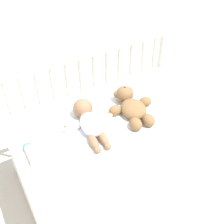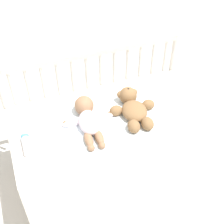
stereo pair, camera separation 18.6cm
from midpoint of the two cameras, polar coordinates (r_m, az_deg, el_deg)
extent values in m
plane|color=silver|center=(2.33, -2.44, -11.08)|extent=(12.00, 12.00, 0.00)
cube|color=white|center=(2.11, -2.66, -6.66)|extent=(1.23, 0.63, 0.55)
cylinder|color=beige|center=(2.16, -21.28, -3.54)|extent=(0.04, 0.04, 0.84)
cylinder|color=beige|center=(2.45, 6.27, 5.94)|extent=(0.04, 0.04, 0.84)
cube|color=beige|center=(1.99, -7.56, 10.20)|extent=(1.19, 0.03, 0.04)
cylinder|color=beige|center=(1.99, -21.32, 2.23)|extent=(0.02, 0.02, 0.25)
cylinder|color=beige|center=(2.00, -18.70, 3.12)|extent=(0.02, 0.02, 0.25)
cylinder|color=beige|center=(2.01, -16.09, 4.00)|extent=(0.02, 0.02, 0.25)
cylinder|color=beige|center=(2.02, -13.50, 4.87)|extent=(0.02, 0.02, 0.25)
cylinder|color=beige|center=(2.04, -10.95, 5.71)|extent=(0.02, 0.02, 0.25)
cylinder|color=beige|center=(2.06, -8.44, 6.52)|extent=(0.02, 0.02, 0.25)
cylinder|color=beige|center=(2.09, -5.98, 7.31)|extent=(0.02, 0.02, 0.25)
cylinder|color=beige|center=(2.12, -3.58, 8.06)|extent=(0.02, 0.02, 0.25)
cylinder|color=beige|center=(2.15, -1.24, 8.77)|extent=(0.02, 0.02, 0.25)
cylinder|color=beige|center=(2.19, 1.03, 9.45)|extent=(0.02, 0.02, 0.25)
cylinder|color=beige|center=(2.23, 3.22, 10.09)|extent=(0.02, 0.02, 0.25)
cylinder|color=beige|center=(2.27, 5.34, 10.69)|extent=(0.02, 0.02, 0.25)
cube|color=white|center=(1.88, -2.96, -1.97)|extent=(0.76, 0.49, 0.01)
ellipsoid|color=olive|center=(1.91, 1.17, 0.43)|extent=(0.17, 0.20, 0.08)
sphere|color=olive|center=(1.99, -0.38, 3.13)|extent=(0.11, 0.11, 0.11)
sphere|color=beige|center=(1.97, -0.38, 3.83)|extent=(0.05, 0.05, 0.05)
sphere|color=black|center=(1.96, -0.38, 4.28)|extent=(0.02, 0.02, 0.02)
sphere|color=olive|center=(1.99, -1.81, 3.20)|extent=(0.05, 0.05, 0.05)
sphere|color=olive|center=(2.02, 0.60, 3.85)|extent=(0.05, 0.05, 0.05)
ellipsoid|color=olive|center=(1.91, -2.21, 0.17)|extent=(0.09, 0.07, 0.07)
ellipsoid|color=olive|center=(1.97, 3.48, 1.78)|extent=(0.09, 0.07, 0.07)
ellipsoid|color=olive|center=(1.82, 1.45, -2.36)|extent=(0.08, 0.10, 0.07)
ellipsoid|color=olive|center=(1.85, 3.83, -1.64)|extent=(0.08, 0.10, 0.07)
ellipsoid|color=white|center=(1.82, -6.78, -2.42)|extent=(0.14, 0.20, 0.09)
sphere|color=#936B4C|center=(1.91, -8.16, 0.59)|extent=(0.12, 0.12, 0.12)
ellipsoid|color=white|center=(1.85, -10.05, -2.85)|extent=(0.12, 0.05, 0.04)
ellipsoid|color=white|center=(1.89, -4.38, -1.16)|extent=(0.12, 0.05, 0.04)
sphere|color=#936B4C|center=(1.85, -11.17, -3.04)|extent=(0.04, 0.04, 0.04)
sphere|color=#936B4C|center=(1.90, -3.42, -0.73)|extent=(0.04, 0.04, 0.04)
ellipsoid|color=#936B4C|center=(1.75, -6.48, -5.59)|extent=(0.06, 0.13, 0.05)
ellipsoid|color=#936B4C|center=(1.76, -4.60, -5.00)|extent=(0.06, 0.13, 0.05)
sphere|color=#936B4C|center=(1.72, -5.81, -7.04)|extent=(0.04, 0.04, 0.04)
sphere|color=#936B4C|center=(1.73, -3.89, -6.43)|extent=(0.04, 0.04, 0.04)
cylinder|color=white|center=(1.77, -17.55, -7.48)|extent=(0.05, 0.13, 0.05)
cylinder|color=#4C99D8|center=(1.81, -18.08, -6.08)|extent=(0.05, 0.02, 0.05)
sphere|color=#EAC67F|center=(1.82, -18.21, -5.72)|extent=(0.04, 0.04, 0.04)
camera|label=1|loc=(0.09, -92.87, -2.67)|focal=50.00mm
camera|label=2|loc=(0.09, 87.13, 2.67)|focal=50.00mm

